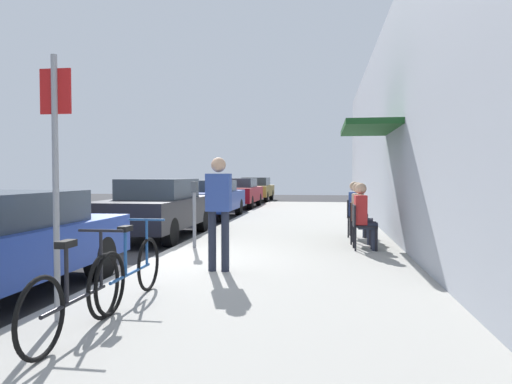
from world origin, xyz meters
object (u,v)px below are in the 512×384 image
(bicycle_0, at_px, (76,297))
(cafe_chair_2, at_px, (354,215))
(bicycle_1, at_px, (131,270))
(seated_patron_0, at_px, (364,214))
(cafe_chair_1, at_px, (357,220))
(parked_car_4, at_px, (256,189))
(seated_patron_2, at_px, (357,207))
(seated_patron_1, at_px, (360,211))
(street_sign, at_px, (56,166))
(parking_meter, at_px, (194,209))
(parked_car_2, at_px, (211,198))
(cafe_chair_0, at_px, (360,224))
(parked_car_3, at_px, (239,192))
(pedestrian_standing, at_px, (219,204))
(parked_car_1, at_px, (157,208))

(bicycle_0, xyz_separation_m, cafe_chair_2, (2.87, 7.29, 0.14))
(bicycle_1, xyz_separation_m, seated_patron_0, (2.92, 4.19, 0.34))
(cafe_chair_1, bearing_deg, seated_patron_0, -85.80)
(parked_car_4, bearing_deg, seated_patron_2, -74.11)
(cafe_chair_1, xyz_separation_m, seated_patron_1, (0.06, -0.01, 0.19))
(street_sign, relative_size, bicycle_0, 1.52)
(parking_meter, height_order, seated_patron_2, parking_meter)
(cafe_chair_1, bearing_deg, bicycle_1, -119.73)
(bicycle_1, xyz_separation_m, seated_patron_2, (2.92, 6.12, 0.34))
(parked_car_4, height_order, seated_patron_1, parked_car_4)
(parking_meter, bearing_deg, seated_patron_0, 3.75)
(parked_car_2, relative_size, seated_patron_2, 3.41)
(bicycle_1, relative_size, seated_patron_2, 1.33)
(parking_meter, bearing_deg, cafe_chair_0, 3.79)
(parked_car_3, relative_size, parked_car_4, 1.00)
(bicycle_1, distance_m, seated_patron_2, 6.78)
(parking_meter, xyz_separation_m, pedestrian_standing, (0.99, -2.17, 0.23))
(cafe_chair_0, bearing_deg, seated_patron_1, 85.68)
(parked_car_1, bearing_deg, cafe_chair_1, -13.17)
(parked_car_4, height_order, cafe_chair_0, parked_car_4)
(bicycle_1, relative_size, cafe_chair_2, 1.97)
(parked_car_1, relative_size, seated_patron_2, 3.41)
(parked_car_3, bearing_deg, parked_car_4, 90.00)
(seated_patron_0, bearing_deg, bicycle_0, -118.69)
(parked_car_1, distance_m, parked_car_3, 11.19)
(bicycle_0, xyz_separation_m, seated_patron_0, (2.93, 5.36, 0.34))
(parking_meter, bearing_deg, parked_car_3, 96.63)
(bicycle_1, height_order, cafe_chair_2, bicycle_1)
(parked_car_1, bearing_deg, street_sign, -77.71)
(bicycle_0, distance_m, seated_patron_0, 6.11)
(parked_car_3, distance_m, cafe_chair_1, 13.22)
(parking_meter, bearing_deg, street_sign, -90.60)
(seated_patron_1, xyz_separation_m, cafe_chair_2, (-0.06, 1.13, -0.19))
(street_sign, bearing_deg, parked_car_2, 96.87)
(cafe_chair_2, bearing_deg, parking_meter, -146.49)
(parked_car_2, relative_size, parked_car_3, 1.00)
(parking_meter, xyz_separation_m, cafe_chair_2, (3.24, 2.15, -0.26))
(bicycle_0, xyz_separation_m, pedestrian_standing, (0.61, 2.97, 0.64))
(seated_patron_1, distance_m, seated_patron_2, 1.12)
(cafe_chair_0, bearing_deg, bicycle_0, -118.20)
(cafe_chair_2, bearing_deg, pedestrian_standing, -117.60)
(street_sign, xyz_separation_m, cafe_chair_2, (3.29, 6.89, -1.02))
(cafe_chair_1, height_order, cafe_chair_2, same)
(pedestrian_standing, bearing_deg, cafe_chair_2, 62.40)
(parked_car_2, relative_size, pedestrian_standing, 2.59)
(street_sign, bearing_deg, seated_patron_2, 64.01)
(pedestrian_standing, bearing_deg, cafe_chair_0, 46.58)
(parked_car_1, distance_m, parked_car_4, 17.04)
(parked_car_2, distance_m, bicycle_0, 12.99)
(parked_car_2, xyz_separation_m, cafe_chair_0, (4.79, -7.49, -0.11))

